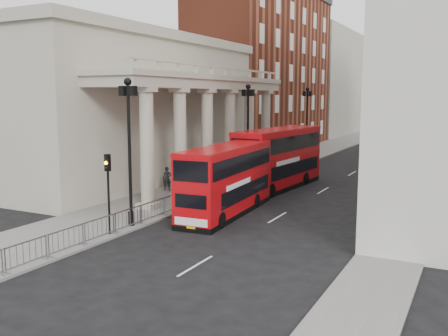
% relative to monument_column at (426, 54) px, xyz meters
% --- Properties ---
extents(ground, '(260.00, 260.00, 0.00)m').
position_rel_monument_column_xyz_m(ground, '(-6.00, -92.00, -15.98)').
color(ground, black).
rests_on(ground, ground).
extents(sidewalk_west, '(6.00, 140.00, 0.12)m').
position_rel_monument_column_xyz_m(sidewalk_west, '(-9.00, -62.00, -15.92)').
color(sidewalk_west, slate).
rests_on(sidewalk_west, ground).
extents(sidewalk_east, '(3.00, 140.00, 0.12)m').
position_rel_monument_column_xyz_m(sidewalk_east, '(7.50, -62.00, -15.92)').
color(sidewalk_east, slate).
rests_on(sidewalk_east, ground).
extents(kerb, '(0.20, 140.00, 0.14)m').
position_rel_monument_column_xyz_m(kerb, '(-6.05, -62.00, -15.91)').
color(kerb, slate).
rests_on(kerb, ground).
extents(portico_building, '(9.00, 28.00, 12.00)m').
position_rel_monument_column_xyz_m(portico_building, '(-16.50, -74.00, -9.98)').
color(portico_building, '#A79F8C').
rests_on(portico_building, ground).
extents(brick_building, '(9.00, 32.00, 22.00)m').
position_rel_monument_column_xyz_m(brick_building, '(-16.50, -44.00, -4.98)').
color(brick_building, maroon).
rests_on(brick_building, ground).
extents(west_building_far, '(9.00, 30.00, 20.00)m').
position_rel_monument_column_xyz_m(west_building_far, '(-16.50, -12.00, -5.98)').
color(west_building_far, '#A79F8C').
rests_on(west_building_far, ground).
extents(monument_column, '(8.00, 8.00, 54.20)m').
position_rel_monument_column_xyz_m(monument_column, '(0.00, 0.00, 0.00)').
color(monument_column, '#60605E').
rests_on(monument_column, ground).
extents(lamp_post_south, '(1.05, 0.44, 8.32)m').
position_rel_monument_column_xyz_m(lamp_post_south, '(-6.60, -88.00, -11.07)').
color(lamp_post_south, black).
rests_on(lamp_post_south, sidewalk_west).
extents(lamp_post_mid, '(1.05, 0.44, 8.32)m').
position_rel_monument_column_xyz_m(lamp_post_mid, '(-6.60, -72.00, -11.07)').
color(lamp_post_mid, black).
rests_on(lamp_post_mid, sidewalk_west).
extents(lamp_post_north, '(1.05, 0.44, 8.32)m').
position_rel_monument_column_xyz_m(lamp_post_north, '(-6.60, -56.00, -11.07)').
color(lamp_post_north, black).
rests_on(lamp_post_north, sidewalk_west).
extents(traffic_light, '(0.28, 0.33, 4.30)m').
position_rel_monument_column_xyz_m(traffic_light, '(-6.50, -90.02, -12.88)').
color(traffic_light, black).
rests_on(traffic_light, sidewalk_west).
extents(crowd_barriers, '(0.50, 18.75, 1.10)m').
position_rel_monument_column_xyz_m(crowd_barriers, '(-6.35, -89.78, -15.31)').
color(crowd_barriers, gray).
rests_on(crowd_barriers, sidewalk_west).
extents(bus_near, '(3.05, 10.20, 4.34)m').
position_rel_monument_column_xyz_m(bus_near, '(-3.25, -82.51, -13.71)').
color(bus_near, '#B9080D').
rests_on(bus_near, ground).
extents(bus_far, '(3.60, 11.39, 4.84)m').
position_rel_monument_column_xyz_m(bus_far, '(-3.58, -72.54, -13.45)').
color(bus_far, '#B2080D').
rests_on(bus_far, ground).
extents(pedestrian_a, '(0.81, 0.70, 1.87)m').
position_rel_monument_column_xyz_m(pedestrian_a, '(-10.68, -78.20, -14.93)').
color(pedestrian_a, black).
rests_on(pedestrian_a, sidewalk_west).
extents(pedestrian_b, '(0.91, 0.83, 1.52)m').
position_rel_monument_column_xyz_m(pedestrian_b, '(-11.04, -75.66, -15.10)').
color(pedestrian_b, '#2A2421').
rests_on(pedestrian_b, sidewalk_west).
extents(pedestrian_c, '(0.77, 0.52, 1.54)m').
position_rel_monument_column_xyz_m(pedestrian_c, '(-8.74, -72.83, -15.09)').
color(pedestrian_c, black).
rests_on(pedestrian_c, sidewalk_west).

